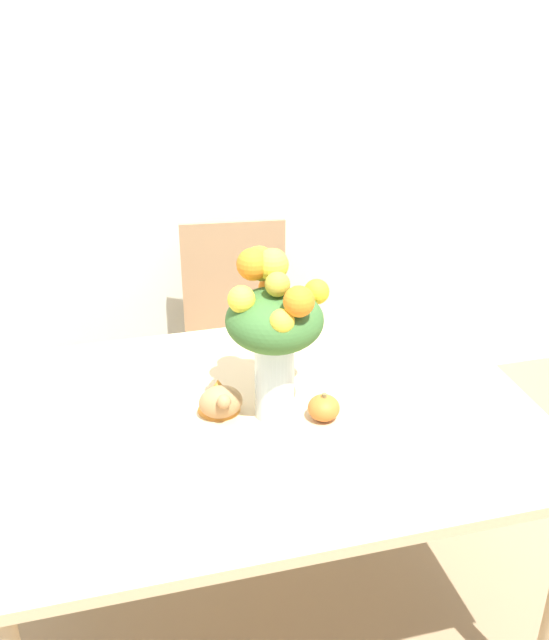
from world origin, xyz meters
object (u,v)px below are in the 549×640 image
(flower_vase, at_px, (274,324))
(turkey_figurine, at_px, (220,398))
(pumpkin, at_px, (324,408))
(dining_chair_near_window, at_px, (238,346))

(flower_vase, distance_m, turkey_figurine, 0.26)
(flower_vase, bearing_deg, pumpkin, -27.37)
(flower_vase, bearing_deg, turkey_figurine, 165.62)
(pumpkin, height_order, turkey_figurine, turkey_figurine)
(pumpkin, bearing_deg, flower_vase, 152.63)
(pumpkin, bearing_deg, dining_chair_near_window, 91.55)
(flower_vase, relative_size, turkey_figurine, 2.94)
(pumpkin, xyz_separation_m, turkey_figurine, (-0.25, 0.10, 0.01))
(pumpkin, bearing_deg, turkey_figurine, 159.36)
(dining_chair_near_window, bearing_deg, turkey_figurine, -97.95)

